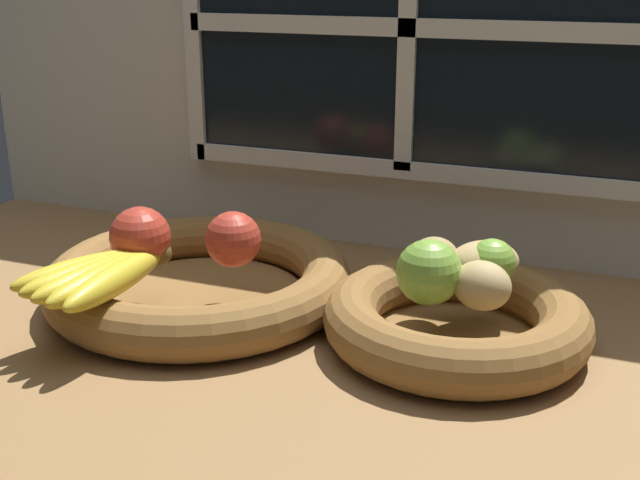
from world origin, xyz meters
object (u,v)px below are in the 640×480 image
potato_oblong (434,260)px  potato_back (484,262)px  lime_near (429,272)px  apple_red_right (234,239)px  potato_small (482,285)px  lime_far (492,263)px  fruit_bowl_left (199,280)px  fruit_bowl_right (456,320)px  banana_bunch_front (103,274)px  apple_red_front (140,237)px

potato_oblong → potato_back: 5.36cm
potato_oblong → lime_near: bearing=-81.4°
apple_red_right → potato_oblong: 22.77cm
potato_small → lime_far: 6.52cm
fruit_bowl_left → potato_small: 34.82cm
potato_small → potato_back: bearing=99.0°
fruit_bowl_right → lime_near: 7.79cm
banana_bunch_front → lime_near: size_ratio=2.73×
apple_red_front → potato_oblong: bearing=13.4°
potato_small → lime_far: bearing=91.5°
banana_bunch_front → lime_far: 41.72cm
fruit_bowl_left → potato_small: bearing=-4.9°
fruit_bowl_left → lime_far: bearing=6.0°
lime_near → fruit_bowl_left: bearing=173.0°
fruit_bowl_right → lime_near: bearing=-123.7°
apple_red_front → potato_small: 38.68cm
apple_red_front → lime_far: apple_red_front is taller
fruit_bowl_right → banana_bunch_front: bearing=-160.8°
fruit_bowl_left → potato_oblong: 28.65cm
apple_red_front → banana_bunch_front: apple_red_front is taller
fruit_bowl_right → lime_far: bearing=52.1°
lime_near → potato_small: bearing=6.7°
banana_bunch_front → potato_back: size_ratio=2.29×
fruit_bowl_left → potato_oblong: (27.98, 2.58, 5.60)cm
potato_oblong → lime_far: size_ratio=1.18×
potato_small → fruit_bowl_right: bearing=135.0°
potato_oblong → lime_far: (6.09, 0.99, 0.15)cm
fruit_bowl_left → banana_bunch_front: 14.03cm
apple_red_front → potato_small: apple_red_front is taller
fruit_bowl_left → lime_near: (28.91, -3.57, 6.52)cm
apple_red_front → lime_near: bearing=2.7°
fruit_bowl_right → apple_red_front: (-35.66, -5.15, 6.62)cm
apple_red_right → potato_back: size_ratio=0.80×
apple_red_right → lime_far: (28.56, 4.60, -0.61)cm
apple_red_front → potato_back: size_ratio=0.87×
banana_bunch_front → potato_small: size_ratio=3.04×
apple_red_right → potato_back: 28.10cm
fruit_bowl_right → potato_small: (2.95, -2.95, 5.61)cm
fruit_bowl_left → lime_near: lime_near is taller
fruit_bowl_right → potato_small: 6.99cm
fruit_bowl_left → potato_back: potato_back is taller
apple_red_right → lime_near: 23.54cm
banana_bunch_front → apple_red_right: bearing=48.9°
banana_bunch_front → lime_near: lime_near is taller
fruit_bowl_right → lime_far: 7.30cm
apple_red_right → lime_near: size_ratio=0.95×
fruit_bowl_right → apple_red_front: 36.63cm
potato_back → lime_far: (0.93, -0.48, 0.27)cm
apple_red_right → potato_oblong: (22.47, 3.61, -0.77)cm
lime_near → lime_far: size_ratio=1.29×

